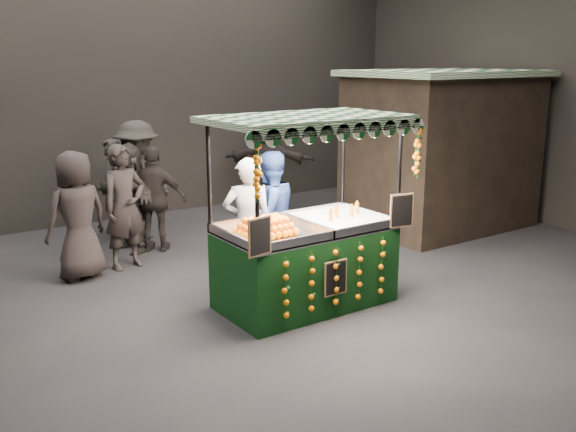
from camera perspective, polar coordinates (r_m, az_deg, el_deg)
ground at (r=7.44m, az=-1.81°, el=-8.15°), size 12.00×12.00×0.00m
neighbour_stall_right at (r=11.01m, az=13.50°, el=5.85°), size 3.00×2.20×2.60m
juice_stall at (r=7.28m, az=1.74°, el=-2.93°), size 2.26×1.33×2.19m
vendor_grey at (r=7.71m, az=-3.61°, el=-0.84°), size 0.71×0.59×1.66m
vendor_blue at (r=8.27m, az=-1.64°, el=0.16°), size 0.87×0.72×1.65m
shopper_0 at (r=8.84m, az=-14.41°, el=0.78°), size 0.69×0.52×1.69m
shopper_1 at (r=11.23m, az=7.35°, el=3.49°), size 0.88×0.77×1.54m
shopper_2 at (r=9.53m, az=-11.80°, el=1.49°), size 0.96×0.86×1.57m
shopper_3 at (r=10.16m, az=-13.25°, el=3.07°), size 1.39×1.13×1.87m
shopper_4 at (r=8.56m, az=-18.34°, el=0.02°), size 0.91×0.69×1.68m
shopper_5 at (r=11.76m, az=-1.86°, el=4.80°), size 1.55×1.61×1.83m
shopper_6 at (r=10.49m, az=-15.42°, el=2.42°), size 0.40×0.59×1.57m
shopper_7 at (r=9.62m, az=-14.11°, el=1.62°), size 0.76×1.56×1.61m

